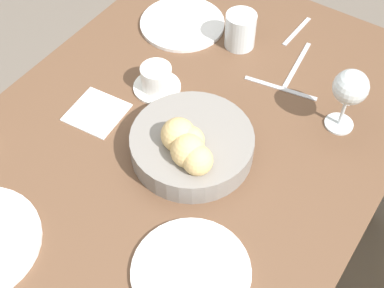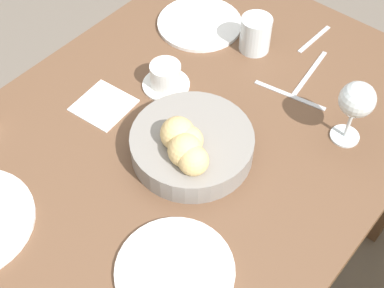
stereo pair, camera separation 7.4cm
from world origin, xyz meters
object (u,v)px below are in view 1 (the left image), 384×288
object	(u,v)px
knife_silver	(297,65)
wine_glass	(350,89)
bread_basket	(191,145)
napkin	(97,112)
water_tumbler	(240,30)
fork_silver	(280,88)
coffee_cup	(157,79)
plate_near_left	(182,23)
spoon_coffee	(297,31)
plate_far_center	(191,272)

from	to	relation	value
knife_silver	wine_glass	bearing A→B (deg)	53.57
bread_basket	napkin	distance (m)	0.25
water_tumbler	fork_silver	xyz separation A→B (m)	(0.08, 0.16, -0.04)
napkin	coffee_cup	bearing A→B (deg)	154.73
wine_glass	napkin	size ratio (longest dim) A/B	1.22
plate_near_left	napkin	bearing A→B (deg)	2.42
wine_glass	spoon_coffee	size ratio (longest dim) A/B	1.17
coffee_cup	bread_basket	bearing A→B (deg)	55.29
plate_far_center	spoon_coffee	xyz separation A→B (m)	(-0.71, -0.15, -0.00)
coffee_cup	napkin	bearing A→B (deg)	-25.27
water_tumbler	napkin	xyz separation A→B (m)	(0.38, -0.15, -0.04)
bread_basket	wine_glass	xyz separation A→B (m)	(-0.26, 0.22, 0.07)
plate_near_left	wine_glass	xyz separation A→B (m)	(0.09, 0.49, 0.11)
knife_silver	water_tumbler	bearing A→B (deg)	-85.47
knife_silver	napkin	distance (m)	0.50
plate_far_center	fork_silver	distance (m)	0.51
coffee_cup	napkin	size ratio (longest dim) A/B	0.88
fork_silver	knife_silver	world-z (taller)	same
wine_glass	knife_silver	world-z (taller)	wine_glass
water_tumbler	bread_basket	bearing A→B (deg)	15.02
plate_near_left	spoon_coffee	distance (m)	0.30
plate_far_center	knife_silver	bearing A→B (deg)	-171.53
bread_basket	spoon_coffee	xyz separation A→B (m)	(-0.49, 0.00, -0.04)
spoon_coffee	fork_silver	bearing A→B (deg)	16.62
plate_far_center	spoon_coffee	bearing A→B (deg)	-168.32
plate_near_left	water_tumbler	xyz separation A→B (m)	(-0.02, 0.16, 0.04)
spoon_coffee	bread_basket	bearing A→B (deg)	-0.10
plate_far_center	spoon_coffee	size ratio (longest dim) A/B	1.64
bread_basket	plate_near_left	distance (m)	0.44
water_tumbler	knife_silver	xyz separation A→B (m)	(-0.01, 0.16, -0.04)
plate_near_left	plate_far_center	world-z (taller)	same
bread_basket	knife_silver	xyz separation A→B (m)	(-0.38, 0.06, -0.04)
wine_glass	coffee_cup	world-z (taller)	wine_glass
spoon_coffee	napkin	world-z (taller)	napkin
bread_basket	plate_near_left	bearing A→B (deg)	-143.15
plate_near_left	spoon_coffee	bearing A→B (deg)	118.58
coffee_cup	spoon_coffee	size ratio (longest dim) A/B	0.84
plate_far_center	water_tumbler	size ratio (longest dim) A/B	2.40
plate_far_center	coffee_cup	bearing A→B (deg)	-136.42
water_tumbler	coffee_cup	distance (m)	0.26
knife_silver	spoon_coffee	size ratio (longest dim) A/B	1.33
water_tumbler	wine_glass	distance (m)	0.35
coffee_cup	napkin	distance (m)	0.16
knife_silver	spoon_coffee	xyz separation A→B (m)	(-0.11, -0.06, 0.00)
wine_glass	napkin	bearing A→B (deg)	-59.83
bread_basket	plate_near_left	size ratio (longest dim) A/B	1.17
fork_silver	knife_silver	distance (m)	0.09
bread_basket	napkin	xyz separation A→B (m)	(0.02, -0.25, -0.04)
bread_basket	fork_silver	size ratio (longest dim) A/B	1.46
plate_near_left	wine_glass	world-z (taller)	wine_glass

